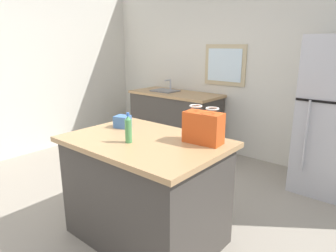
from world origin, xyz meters
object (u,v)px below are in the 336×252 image
(refrigerator, at_px, (336,117))
(bottle, at_px, (128,129))
(small_box, at_px, (122,122))
(kitchen_island, at_px, (145,189))
(shopping_bag, at_px, (203,127))

(refrigerator, relative_size, bottle, 7.30)
(small_box, bearing_deg, refrigerator, 53.32)
(refrigerator, distance_m, bottle, 2.40)
(small_box, bearing_deg, bottle, -35.65)
(kitchen_island, relative_size, small_box, 10.07)
(refrigerator, xyz_separation_m, shopping_bag, (-0.58, -1.79, 0.16))
(shopping_bag, xyz_separation_m, small_box, (-0.83, -0.10, -0.07))
(kitchen_island, xyz_separation_m, shopping_bag, (0.41, 0.23, 0.58))
(small_box, distance_m, bottle, 0.46)
(kitchen_island, height_order, small_box, small_box)
(kitchen_island, relative_size, shopping_bag, 4.20)
(shopping_bag, relative_size, small_box, 2.40)
(refrigerator, relative_size, small_box, 13.45)
(kitchen_island, xyz_separation_m, refrigerator, (1.00, 2.02, 0.42))
(shopping_bag, bearing_deg, kitchen_island, -150.60)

